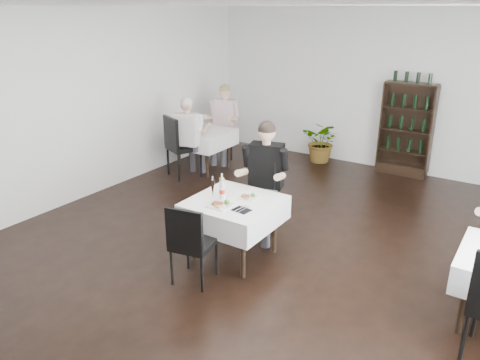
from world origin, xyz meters
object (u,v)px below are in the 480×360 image
object	(u,v)px
wine_shelf	(406,130)
diner_main	(264,172)
main_table	(234,211)
potted_tree	(323,142)

from	to	relation	value
wine_shelf	diner_main	xyz separation A→B (m)	(-0.89, -3.62, 0.08)
main_table	diner_main	world-z (taller)	diner_main
wine_shelf	main_table	bearing A→B (deg)	-101.78
wine_shelf	potted_tree	size ratio (longest dim) A/B	2.06
diner_main	potted_tree	bearing A→B (deg)	101.02
potted_tree	diner_main	distance (m)	3.57
main_table	diner_main	distance (m)	0.76
main_table	potted_tree	size ratio (longest dim) A/B	1.21
potted_tree	wine_shelf	bearing A→B (deg)	5.41
diner_main	wine_shelf	bearing A→B (deg)	76.20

